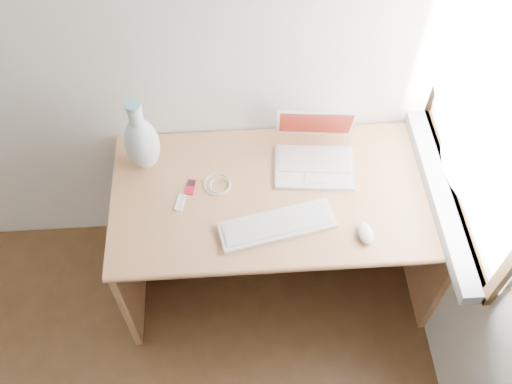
{
  "coord_description": "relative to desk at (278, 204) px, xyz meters",
  "views": [
    {
      "loc": [
        0.83,
        -0.02,
        2.71
      ],
      "look_at": [
        0.92,
        1.35,
        0.81
      ],
      "focal_mm": 40.0,
      "sensor_mm": 36.0,
      "label": 1
    }
  ],
  "objects": [
    {
      "name": "laptop",
      "position": [
        0.16,
        0.07,
        0.27
      ],
      "size": [
        0.36,
        0.31,
        0.23
      ],
      "rotation": [
        0.0,
        0.0,
        -0.1
      ],
      "color": "white",
      "rests_on": "desk"
    },
    {
      "name": "cable_coil",
      "position": [
        -0.27,
        -0.03,
        0.22
      ],
      "size": [
        0.14,
        0.14,
        0.01
      ],
      "primitive_type": "torus",
      "rotation": [
        0.0,
        0.0,
        -0.15
      ],
      "color": "white",
      "rests_on": "desk"
    },
    {
      "name": "ipod",
      "position": [
        -0.38,
        -0.04,
        0.22
      ],
      "size": [
        0.05,
        0.08,
        0.01
      ],
      "rotation": [
        0.0,
        0.0,
        -0.19
      ],
      "color": "red",
      "rests_on": "desk"
    },
    {
      "name": "back_wall",
      "position": [
        -1.03,
        0.28,
        0.76
      ],
      "size": [
        3.5,
        0.04,
        2.6
      ],
      "primitive_type": "cube",
      "color": "white",
      "rests_on": "floor"
    },
    {
      "name": "vase",
      "position": [
        -0.57,
        0.1,
        0.37
      ],
      "size": [
        0.14,
        0.14,
        0.37
      ],
      "color": "white",
      "rests_on": "desk"
    },
    {
      "name": "window",
      "position": [
        0.69,
        -0.17,
        0.74
      ],
      "size": [
        0.11,
        0.99,
        1.1
      ],
      "color": "white",
      "rests_on": "right_wall"
    },
    {
      "name": "remote",
      "position": [
        -0.43,
        -0.12,
        0.22
      ],
      "size": [
        0.05,
        0.09,
        0.01
      ],
      "primitive_type": "cube",
      "rotation": [
        0.0,
        0.0,
        -0.23
      ],
      "color": "white",
      "rests_on": "desk"
    },
    {
      "name": "desk",
      "position": [
        0.0,
        0.0,
        0.0
      ],
      "size": [
        1.44,
        0.72,
        0.76
      ],
      "color": "tan",
      "rests_on": "floor"
    },
    {
      "name": "mouse",
      "position": [
        0.32,
        -0.33,
        0.24
      ],
      "size": [
        0.07,
        0.11,
        0.04
      ],
      "primitive_type": "ellipsoid",
      "rotation": [
        0.0,
        0.0,
        0.13
      ],
      "color": "white",
      "rests_on": "desk"
    },
    {
      "name": "external_keyboard",
      "position": [
        -0.03,
        -0.26,
        0.23
      ],
      "size": [
        0.49,
        0.23,
        0.02
      ],
      "rotation": [
        0.0,
        0.0,
        0.2
      ],
      "color": "white",
      "rests_on": "desk"
    }
  ]
}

